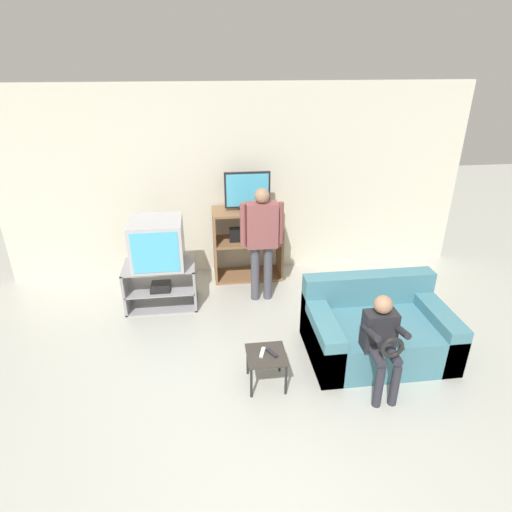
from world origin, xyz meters
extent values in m
plane|color=#B7B7AD|center=(0.00, 0.00, 0.00)|extent=(18.00, 18.00, 0.00)
cube|color=silver|center=(0.00, 3.39, 1.30)|extent=(6.40, 0.06, 2.60)
cube|color=#939399|center=(-1.07, 2.46, 0.01)|extent=(0.87, 0.53, 0.02)
cube|color=#939399|center=(-1.07, 2.46, 0.25)|extent=(0.84, 0.53, 0.02)
cube|color=#939399|center=(-1.07, 2.46, 0.55)|extent=(0.87, 0.53, 0.02)
cube|color=#939399|center=(-1.49, 2.46, 0.28)|extent=(0.03, 0.53, 0.56)
cube|color=#939399|center=(-0.65, 2.46, 0.28)|extent=(0.03, 0.53, 0.56)
cube|color=black|center=(-1.07, 2.40, 0.28)|extent=(0.24, 0.28, 0.05)
cube|color=#B2B2B7|center=(-1.06, 2.47, 0.85)|extent=(0.61, 0.58, 0.58)
cube|color=#4CB7E0|center=(-1.06, 2.18, 0.85)|extent=(0.53, 0.01, 0.50)
cube|color=#8E6642|center=(-0.36, 3.08, 0.50)|extent=(0.03, 0.47, 1.01)
cube|color=#8E6642|center=(0.55, 3.08, 0.50)|extent=(0.03, 0.47, 1.01)
cube|color=#8E6642|center=(0.09, 3.08, 0.02)|extent=(0.89, 0.47, 0.03)
cube|color=#8E6642|center=(0.09, 3.08, 0.55)|extent=(0.89, 0.47, 0.03)
cube|color=#8E6642|center=(0.09, 3.08, 0.99)|extent=(0.89, 0.47, 0.03)
cube|color=black|center=(-0.07, 3.01, 0.68)|extent=(0.18, 0.04, 0.22)
cube|color=black|center=(0.09, 3.06, 1.03)|extent=(0.21, 0.20, 0.04)
cube|color=black|center=(0.09, 3.06, 1.29)|extent=(0.61, 0.04, 0.48)
cube|color=#4CB7E0|center=(0.09, 3.04, 1.29)|extent=(0.56, 0.01, 0.43)
cube|color=#38332D|center=(0.03, 0.84, 0.35)|extent=(0.37, 0.37, 0.02)
cylinder|color=black|center=(-0.14, 0.68, 0.17)|extent=(0.02, 0.02, 0.34)
cylinder|color=black|center=(0.19, 0.68, 0.17)|extent=(0.02, 0.02, 0.34)
cylinder|color=black|center=(-0.14, 1.00, 0.17)|extent=(0.02, 0.02, 0.34)
cylinder|color=black|center=(0.19, 1.00, 0.17)|extent=(0.02, 0.02, 0.34)
cube|color=#232328|center=(0.08, 0.84, 0.36)|extent=(0.10, 0.14, 0.02)
cube|color=silver|center=(-0.01, 0.86, 0.36)|extent=(0.08, 0.15, 0.02)
cube|color=teal|center=(1.26, 1.15, 0.21)|extent=(1.44, 0.96, 0.42)
cube|color=teal|center=(1.26, 1.54, 0.59)|extent=(1.44, 0.20, 0.34)
cube|color=teal|center=(0.65, 1.15, 0.27)|extent=(0.22, 0.96, 0.54)
cube|color=teal|center=(1.87, 1.15, 0.27)|extent=(0.22, 0.96, 0.54)
cylinder|color=#4C4C56|center=(0.12, 2.44, 0.37)|extent=(0.11, 0.11, 0.75)
cylinder|color=#4C4C56|center=(0.28, 2.44, 0.37)|extent=(0.11, 0.11, 0.75)
cube|color=#8C4C4C|center=(0.20, 2.44, 1.03)|extent=(0.38, 0.20, 0.56)
cylinder|color=#8C4C4C|center=(-0.03, 2.44, 1.04)|extent=(0.08, 0.08, 0.53)
cylinder|color=#8C4C4C|center=(0.43, 2.44, 1.04)|extent=(0.08, 0.08, 0.53)
sphere|color=#A37A5B|center=(0.20, 2.44, 1.40)|extent=(0.18, 0.18, 0.18)
cylinder|color=#2D2D38|center=(0.98, 0.43, 0.21)|extent=(0.08, 0.08, 0.42)
cylinder|color=#2D2D38|center=(1.13, 0.43, 0.21)|extent=(0.08, 0.08, 0.42)
cylinder|color=#2D2D38|center=(0.98, 0.58, 0.46)|extent=(0.09, 0.30, 0.09)
cylinder|color=#2D2D38|center=(1.13, 0.58, 0.46)|extent=(0.09, 0.30, 0.09)
cube|color=#232328|center=(1.06, 0.73, 0.61)|extent=(0.30, 0.17, 0.38)
cylinder|color=#232328|center=(0.92, 0.60, 0.69)|extent=(0.06, 0.31, 0.14)
cylinder|color=#232328|center=(1.19, 0.60, 0.69)|extent=(0.06, 0.31, 0.14)
sphere|color=#A37A5B|center=(1.06, 0.73, 0.89)|extent=(0.17, 0.17, 0.17)
torus|color=black|center=(1.06, 0.45, 0.63)|extent=(0.21, 0.04, 0.21)
camera|label=1|loc=(-0.48, -2.36, 2.91)|focal=30.00mm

